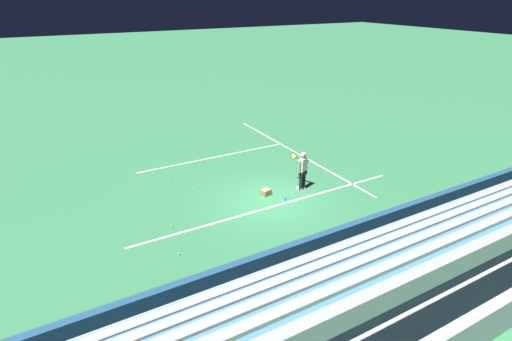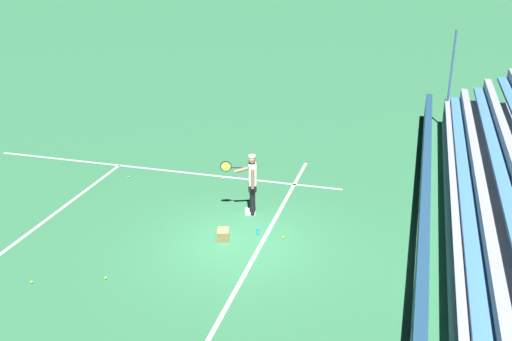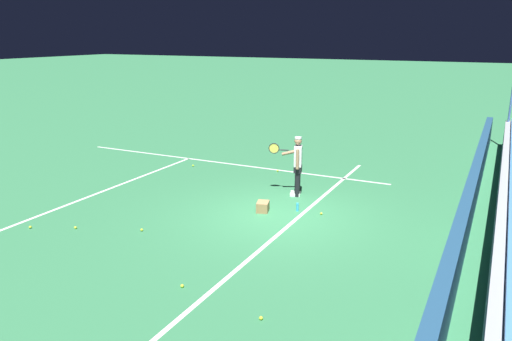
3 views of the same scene
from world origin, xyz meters
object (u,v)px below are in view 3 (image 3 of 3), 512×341
tennis_ball_stray_back (75,228)px  tennis_ball_near_player (321,214)px  tennis_ball_far_left (278,171)px  tennis_ball_far_right (261,318)px  tennis_ball_toward_net (142,230)px  water_bottle (297,207)px  tennis_ball_by_box (193,166)px  tennis_ball_on_baseline (182,286)px  ball_box_cardboard (263,207)px  tennis_player (297,165)px  tennis_ball_midcourt (30,227)px

tennis_ball_stray_back → tennis_ball_near_player: same height
tennis_ball_far_left → tennis_ball_far_right: (-8.40, -3.47, 0.00)m
tennis_ball_toward_net → water_bottle: water_bottle is taller
tennis_ball_by_box → tennis_ball_on_baseline: same height
tennis_ball_near_player → water_bottle: 0.66m
tennis_ball_stray_back → tennis_ball_by_box: 6.20m
tennis_ball_on_baseline → ball_box_cardboard: bearing=6.0°
tennis_player → tennis_ball_far_left: tennis_player is taller
tennis_ball_far_left → tennis_ball_on_baseline: (-8.08, -1.70, 0.00)m
tennis_ball_near_player → tennis_ball_toward_net: bearing=130.7°
tennis_ball_toward_net → tennis_ball_near_player: same height
tennis_ball_by_box → tennis_ball_stray_back: bearing=-173.3°
tennis_ball_far_right → tennis_ball_near_player: size_ratio=1.00×
tennis_ball_far_left → tennis_ball_on_baseline: size_ratio=1.00×
water_bottle → tennis_ball_far_left: bearing=31.8°
tennis_player → tennis_ball_far_left: size_ratio=25.98×
ball_box_cardboard → tennis_ball_toward_net: (-2.52, 1.96, -0.10)m
tennis_ball_midcourt → water_bottle: bearing=-52.8°
tennis_ball_far_right → tennis_player: bearing=17.1°
tennis_player → tennis_ball_by_box: tennis_player is taller
tennis_ball_stray_back → tennis_ball_far_left: (6.85, -2.22, 0.00)m
tennis_ball_toward_net → tennis_ball_on_baseline: 3.03m
tennis_ball_by_box → tennis_ball_on_baseline: 8.73m
tennis_player → ball_box_cardboard: bearing=170.7°
ball_box_cardboard → tennis_ball_toward_net: ball_box_cardboard is taller
ball_box_cardboard → tennis_ball_stray_back: bearing=131.8°
tennis_player → tennis_ball_far_left: (2.07, 1.52, -0.86)m
tennis_player → tennis_ball_stray_back: bearing=141.9°
tennis_ball_toward_net → tennis_ball_far_right: same height
tennis_ball_stray_back → tennis_ball_midcourt: (-0.46, 0.99, 0.00)m
ball_box_cardboard → tennis_ball_on_baseline: 4.37m
tennis_ball_far_left → tennis_ball_midcourt: size_ratio=1.00×
ball_box_cardboard → tennis_ball_far_right: 5.17m
tennis_ball_far_left → tennis_player: bearing=-143.7°
tennis_player → tennis_ball_near_player: size_ratio=25.98×
tennis_ball_on_baseline → tennis_ball_midcourt: bearing=81.1°
tennis_ball_on_baseline → tennis_ball_stray_back: bearing=72.6°
tennis_ball_by_box → tennis_ball_midcourt: 6.62m
tennis_player → tennis_ball_far_right: size_ratio=25.98×
ball_box_cardboard → water_bottle: (0.43, -0.81, -0.02)m
tennis_ball_toward_net → tennis_ball_stray_back: bearing=111.5°
tennis_ball_near_player → tennis_ball_far_left: bearing=39.4°
tennis_player → tennis_ball_far_right: tennis_player is taller
tennis_ball_stray_back → tennis_ball_midcourt: bearing=114.9°
tennis_ball_on_baseline → tennis_ball_near_player: bearing=-11.9°
tennis_ball_midcourt → tennis_ball_near_player: (4.01, -5.93, 0.00)m
tennis_player → water_bottle: tennis_player is taller
tennis_ball_stray_back → tennis_ball_midcourt: same height
tennis_ball_near_player → water_bottle: (-0.01, 0.66, 0.08)m
tennis_ball_toward_net → tennis_ball_midcourt: bearing=112.9°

